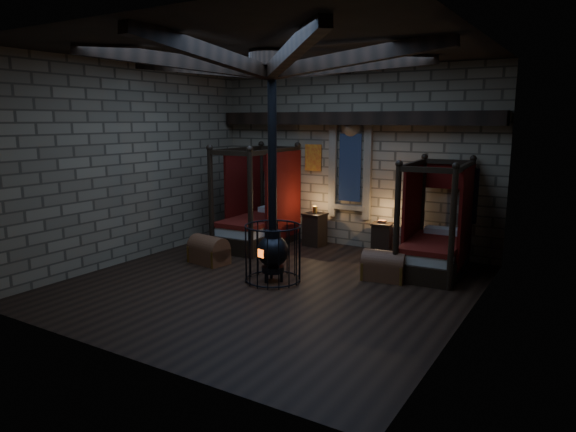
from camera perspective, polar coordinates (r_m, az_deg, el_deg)
The scene contains 8 objects.
room at distance 9.30m, azimuth -1.78°, elevation 15.11°, with size 7.02×7.02×4.29m.
bed_left at distance 12.51m, azimuth -3.26°, elevation -0.60°, with size 1.26×2.30×2.36m.
bed_right at distance 10.74m, azimuth 16.01°, elevation -3.11°, with size 1.24×2.17×2.20m.
trunk_left at distance 11.08m, azimuth -8.81°, elevation -3.85°, with size 0.90×0.65×0.61m.
trunk_right at distance 10.01m, azimuth 10.62°, elevation -5.53°, with size 0.86×0.61×0.59m.
nightstand_left at distance 12.46m, azimuth 2.99°, elevation -1.44°, with size 0.54×0.52×0.97m.
nightstand_right at distance 11.84m, azimuth 10.36°, elevation -2.46°, with size 0.52×0.50×0.79m.
stove at distance 9.66m, azimuth -1.70°, elevation -3.59°, with size 1.06×1.06×4.05m.
Camera 1 is at (5.06, -7.68, 3.02)m, focal length 32.00 mm.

